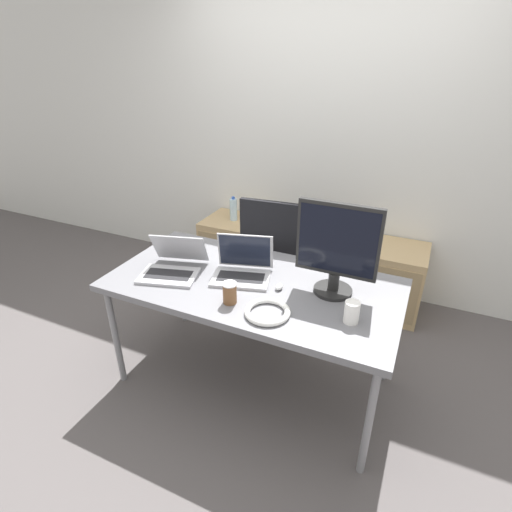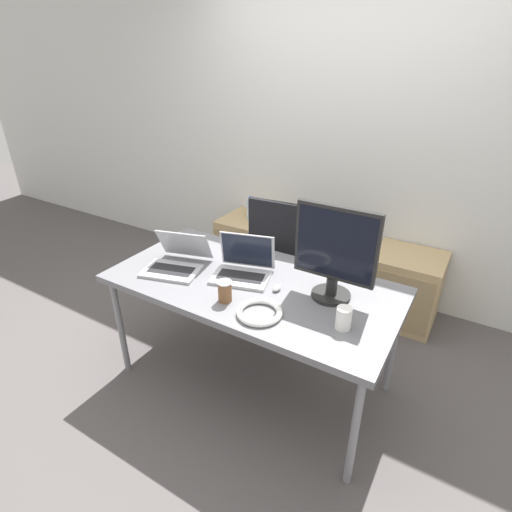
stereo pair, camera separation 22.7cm
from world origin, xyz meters
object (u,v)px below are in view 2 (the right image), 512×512
Objects in this scene: cabinet_left at (251,247)px; monitor at (335,253)px; laptop_right at (176,262)px; cabinet_right at (404,288)px; coffee_cup_white at (344,318)px; water_bottle at (251,209)px; laptop_left at (243,268)px; office_chair at (287,277)px; coffee_cup_brown at (225,291)px; cable_coil at (259,312)px; mouse at (277,288)px.

cabinet_left is 1.78m from monitor.
laptop_right is at bearing -78.27° from cabinet_left.
cabinet_right is 1.44m from coffee_cup_white.
laptop_left reaches higher than water_bottle.
cabinet_left is at bearing 142.07° from office_chair.
laptop_left reaches higher than coffee_cup_white.
coffee_cup_brown is (-0.62, -0.10, 0.00)m from coffee_cup_white.
monitor is at bearing -47.18° from office_chair.
laptop_right reaches higher than cable_coil.
laptop_right is 0.66m from mouse.
mouse reaches higher than cabinet_right.
coffee_cup_brown is at bearing -16.57° from laptop_right.
cable_coil reaches higher than cabinet_left.
cabinet_left is at bearing 137.37° from monitor.
water_bottle is at bearing 135.27° from coffee_cup_white.
coffee_cup_brown is at bearing -115.55° from cabinet_right.
cabinet_left is at bearing 101.73° from laptop_right.
coffee_cup_white reaches higher than water_bottle.
cabinet_left is 1.43m from laptop_left.
laptop_right reaches higher than cabinet_right.
cabinet_left is at bearing 116.99° from coffee_cup_brown.
cabinet_right is 9.51× the size of mouse.
office_chair is at bearing 111.87° from mouse.
cable_coil is at bearing -12.62° from laptop_right.
water_bottle is 3.68× the size of mouse.
coffee_cup_brown is at bearing -129.26° from mouse.
coffee_cup_brown is 0.23m from cable_coil.
cable_coil is at bearing -45.56° from laptop_left.
office_chair reaches higher than water_bottle.
cabinet_left is at bearing -90.00° from water_bottle.
monitor is at bearing -42.69° from water_bottle.
mouse is at bearing -160.49° from monitor.
office_chair is 1.07m from cable_coil.
water_bottle is 1.33m from laptop_right.
mouse is (0.28, -0.71, 0.37)m from office_chair.
water_bottle is (0.00, 0.00, 0.38)m from cabinet_left.
water_bottle reaches higher than cabinet_left.
mouse is at bearing 162.77° from coffee_cup_white.
cable_coil reaches higher than cabinet_right.
laptop_right is at bearing 167.38° from cable_coil.
coffee_cup_brown reaches higher than mouse.
coffee_cup_brown is (0.73, -1.43, 0.52)m from cabinet_left.
coffee_cup_white reaches higher than cable_coil.
monitor is (1.20, -1.11, 0.34)m from water_bottle.
laptop_left is at bearing 134.44° from cable_coil.
laptop_right reaches higher than coffee_cup_white.
coffee_cup_brown reaches higher than cable_coil.
water_bottle is at bearing 179.91° from cabinet_right.
cabinet_right is at bearing 72.30° from cable_coil.
cable_coil is (-0.46, -1.45, 0.48)m from cabinet_right.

